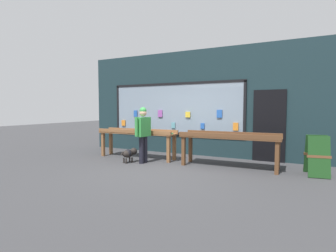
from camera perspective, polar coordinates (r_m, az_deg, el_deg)
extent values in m
plane|color=#38383A|center=(6.81, -1.07, -9.39)|extent=(40.00, 40.00, 0.00)
cube|color=#192D33|center=(8.82, 6.32, 5.00)|extent=(8.34, 0.20, 3.48)
cube|color=gray|center=(9.01, 1.30, 3.80)|extent=(4.76, 0.03, 1.69)
cube|color=black|center=(9.05, 1.31, 9.17)|extent=(4.84, 0.06, 0.08)
cube|color=black|center=(9.05, 1.29, -1.57)|extent=(4.84, 0.06, 0.08)
cube|color=black|center=(10.27, -10.77, 3.74)|extent=(0.08, 0.06, 1.69)
cube|color=black|center=(8.26, 16.38, 3.63)|extent=(0.08, 0.06, 1.69)
cube|color=orange|center=(10.09, -9.67, 0.66)|extent=(0.16, 0.03, 0.21)
cube|color=#2659B2|center=(9.76, -7.08, 2.70)|extent=(0.14, 0.03, 0.23)
cube|color=silver|center=(9.50, -4.50, 0.42)|extent=(0.13, 0.03, 0.23)
cube|color=#994CA5|center=(9.22, -1.72, 2.74)|extent=(0.17, 0.03, 0.25)
cube|color=#5999A5|center=(9.00, 1.16, 0.14)|extent=(0.13, 0.03, 0.20)
cube|color=yellow|center=(8.76, 4.34, 2.49)|extent=(0.17, 0.03, 0.19)
cube|color=#2659B2|center=(8.59, 7.53, 0.02)|extent=(0.13, 0.03, 0.18)
cube|color=#2659B2|center=(8.40, 11.13, 2.64)|extent=(0.17, 0.03, 0.25)
cube|color=orange|center=(8.29, 14.52, -0.13)|extent=(0.16, 0.03, 0.24)
cube|color=black|center=(8.17, 21.14, 0.02)|extent=(0.90, 0.04, 2.10)
cube|color=brown|center=(8.83, -13.94, -3.91)|extent=(0.09, 0.09, 0.77)
cube|color=brown|center=(7.56, 0.12, -5.09)|extent=(0.09, 0.09, 0.77)
cube|color=brown|center=(9.14, -12.33, -3.62)|extent=(0.09, 0.09, 0.77)
cube|color=brown|center=(7.92, 1.37, -4.68)|extent=(0.09, 0.09, 0.77)
cube|color=brown|center=(8.26, -6.73, -1.54)|extent=(2.58, 0.63, 0.04)
cube|color=brown|center=(8.04, -7.69, -1.26)|extent=(2.57, 0.13, 0.12)
cube|color=brown|center=(8.46, -5.82, -0.99)|extent=(2.57, 0.13, 0.12)
cube|color=black|center=(9.02, -12.38, -0.95)|extent=(0.16, 0.21, 0.02)
cube|color=#2659B2|center=(8.69, -9.64, -1.08)|extent=(0.19, 0.25, 0.03)
cube|color=#2659B2|center=(8.24, -6.47, -1.33)|extent=(0.15, 0.21, 0.02)
cube|color=red|center=(7.89, -3.37, -1.56)|extent=(0.18, 0.23, 0.02)
cube|color=#338C4C|center=(7.65, 0.43, -1.66)|extent=(0.18, 0.23, 0.03)
cube|color=brown|center=(7.22, 3.40, -5.46)|extent=(0.09, 0.09, 0.78)
cube|color=brown|center=(6.71, 22.63, -6.48)|extent=(0.09, 0.09, 0.78)
cube|color=brown|center=(7.72, 4.92, -4.86)|extent=(0.09, 0.09, 0.78)
cube|color=brown|center=(7.24, 22.85, -5.74)|extent=(0.09, 0.09, 0.78)
cube|color=brown|center=(7.07, 13.19, -2.39)|extent=(2.59, 0.76, 0.04)
cube|color=brown|center=(6.76, 12.61, -2.16)|extent=(2.57, 0.13, 0.12)
cube|color=brown|center=(7.38, 13.73, -1.67)|extent=(2.57, 0.13, 0.12)
cube|color=yellow|center=(7.37, 4.72, -1.81)|extent=(0.18, 0.23, 0.02)
cube|color=black|center=(7.14, 6.52, -1.98)|extent=(0.14, 0.24, 0.03)
cube|color=#5999A5|center=(7.12, 9.04, -2.00)|extent=(0.14, 0.20, 0.03)
cube|color=silver|center=(7.11, 11.75, -2.08)|extent=(0.13, 0.21, 0.02)
cube|color=#994CA5|center=(7.14, 14.59, -2.06)|extent=(0.14, 0.19, 0.03)
cube|color=black|center=(6.84, 16.88, -2.42)|extent=(0.19, 0.25, 0.02)
cube|color=#994CA5|center=(6.92, 19.95, -2.35)|extent=(0.17, 0.21, 0.03)
cube|color=#5999A5|center=(7.00, 22.46, -2.40)|extent=(0.15, 0.21, 0.02)
cylinder|color=black|center=(7.47, -5.80, -5.23)|extent=(0.14, 0.14, 0.77)
cylinder|color=black|center=(7.58, -5.03, -5.09)|extent=(0.14, 0.14, 0.77)
cube|color=#338C3F|center=(7.45, -5.44, -0.17)|extent=(0.29, 0.46, 0.54)
cylinder|color=#338C3F|center=(7.24, -6.89, -0.19)|extent=(0.09, 0.09, 0.52)
cylinder|color=#338C3F|center=(7.65, -4.07, 0.05)|extent=(0.09, 0.09, 0.52)
sphere|color=tan|center=(7.43, -5.46, 2.87)|extent=(0.21, 0.21, 0.21)
sphere|color=#338C3F|center=(7.43, -5.46, 3.35)|extent=(0.20, 0.20, 0.20)
ellipsoid|color=black|center=(7.63, -8.73, -5.99)|extent=(0.32, 0.39, 0.22)
ellipsoid|color=black|center=(7.62, -8.73, -5.91)|extent=(0.29, 0.27, 0.24)
sphere|color=black|center=(7.74, -7.46, -5.49)|extent=(0.20, 0.20, 0.20)
cylinder|color=black|center=(7.51, -9.98, -5.90)|extent=(0.06, 0.10, 0.12)
cylinder|color=black|center=(7.68, -7.84, -7.34)|extent=(0.04, 0.04, 0.15)
cylinder|color=black|center=(7.76, -8.34, -7.21)|extent=(0.04, 0.04, 0.15)
cylinder|color=black|center=(7.56, -9.10, -7.52)|extent=(0.04, 0.04, 0.15)
cylinder|color=black|center=(7.65, -9.59, -7.39)|extent=(0.04, 0.04, 0.15)
cube|color=#193F19|center=(6.82, 30.03, -5.83)|extent=(0.48, 0.29, 0.93)
cube|color=brown|center=(6.82, 30.03, -5.83)|extent=(0.50, 0.13, 0.07)
cube|color=#193F19|center=(7.20, 29.37, -5.32)|extent=(0.48, 0.29, 0.93)
cube|color=brown|center=(7.20, 29.37, -5.32)|extent=(0.50, 0.13, 0.07)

